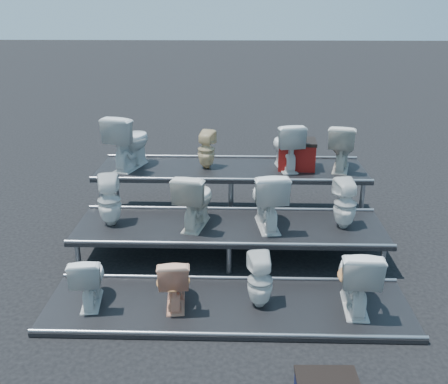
{
  "coord_description": "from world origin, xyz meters",
  "views": [
    {
      "loc": [
        0.1,
        -6.21,
        3.35
      ],
      "look_at": [
        -0.08,
        0.1,
        0.91
      ],
      "focal_mm": 40.0,
      "sensor_mm": 36.0,
      "label": 1
    }
  ],
  "objects_px": {
    "red_crate": "(296,156)",
    "toilet_4": "(109,201)",
    "toilet_7": "(345,204)",
    "toilet_0": "(89,278)",
    "toilet_3": "(357,276)",
    "toilet_6": "(268,198)",
    "toilet_8": "(129,141)",
    "toilet_9": "(206,150)",
    "toilet_2": "(260,281)",
    "toilet_11": "(342,147)",
    "toilet_1": "(174,280)",
    "toilet_5": "(195,199)",
    "toilet_10": "(286,146)"
  },
  "relations": [
    {
      "from": "toilet_8",
      "to": "toilet_9",
      "type": "height_order",
      "value": "toilet_8"
    },
    {
      "from": "toilet_0",
      "to": "toilet_3",
      "type": "relative_size",
      "value": 0.8
    },
    {
      "from": "toilet_0",
      "to": "toilet_11",
      "type": "bearing_deg",
      "value": -149.29
    },
    {
      "from": "toilet_8",
      "to": "toilet_2",
      "type": "bearing_deg",
      "value": 145.58
    },
    {
      "from": "toilet_2",
      "to": "toilet_1",
      "type": "bearing_deg",
      "value": -9.17
    },
    {
      "from": "toilet_1",
      "to": "toilet_3",
      "type": "bearing_deg",
      "value": 174.44
    },
    {
      "from": "toilet_6",
      "to": "toilet_10",
      "type": "distance_m",
      "value": 1.4
    },
    {
      "from": "toilet_3",
      "to": "toilet_11",
      "type": "bearing_deg",
      "value": -92.34
    },
    {
      "from": "toilet_0",
      "to": "toilet_11",
      "type": "height_order",
      "value": "toilet_11"
    },
    {
      "from": "toilet_2",
      "to": "toilet_9",
      "type": "bearing_deg",
      "value": -82.87
    },
    {
      "from": "toilet_4",
      "to": "toilet_6",
      "type": "bearing_deg",
      "value": 168.25
    },
    {
      "from": "toilet_7",
      "to": "toilet_9",
      "type": "distance_m",
      "value": 2.36
    },
    {
      "from": "toilet_1",
      "to": "toilet_2",
      "type": "bearing_deg",
      "value": 174.44
    },
    {
      "from": "toilet_5",
      "to": "toilet_10",
      "type": "relative_size",
      "value": 1.04
    },
    {
      "from": "toilet_4",
      "to": "toilet_1",
      "type": "bearing_deg",
      "value": 116.6
    },
    {
      "from": "toilet_1",
      "to": "toilet_11",
      "type": "height_order",
      "value": "toilet_11"
    },
    {
      "from": "toilet_8",
      "to": "toilet_10",
      "type": "xyz_separation_m",
      "value": [
        2.46,
        0.0,
        -0.06
      ]
    },
    {
      "from": "toilet_5",
      "to": "toilet_7",
      "type": "height_order",
      "value": "toilet_5"
    },
    {
      "from": "toilet_1",
      "to": "toilet_10",
      "type": "distance_m",
      "value": 3.1
    },
    {
      "from": "toilet_5",
      "to": "toilet_10",
      "type": "distance_m",
      "value": 1.9
    },
    {
      "from": "toilet_0",
      "to": "toilet_4",
      "type": "height_order",
      "value": "toilet_4"
    },
    {
      "from": "toilet_0",
      "to": "toilet_9",
      "type": "xyz_separation_m",
      "value": [
        1.19,
        2.6,
        0.78
      ]
    },
    {
      "from": "toilet_9",
      "to": "toilet_10",
      "type": "height_order",
      "value": "toilet_10"
    },
    {
      "from": "toilet_6",
      "to": "toilet_10",
      "type": "xyz_separation_m",
      "value": [
        0.35,
        1.3,
        0.37
      ]
    },
    {
      "from": "toilet_6",
      "to": "toilet_1",
      "type": "bearing_deg",
      "value": 42.0
    },
    {
      "from": "toilet_8",
      "to": "toilet_10",
      "type": "bearing_deg",
      "value": -161.57
    },
    {
      "from": "toilet_7",
      "to": "toilet_11",
      "type": "height_order",
      "value": "toilet_11"
    },
    {
      "from": "toilet_1",
      "to": "toilet_9",
      "type": "distance_m",
      "value": 2.72
    },
    {
      "from": "toilet_3",
      "to": "toilet_0",
      "type": "bearing_deg",
      "value": 3.51
    },
    {
      "from": "toilet_7",
      "to": "toilet_8",
      "type": "distance_m",
      "value": 3.44
    },
    {
      "from": "toilet_4",
      "to": "toilet_7",
      "type": "xyz_separation_m",
      "value": [
        3.18,
        0.0,
        -0.01
      ]
    },
    {
      "from": "toilet_4",
      "to": "toilet_2",
      "type": "bearing_deg",
      "value": 135.25
    },
    {
      "from": "toilet_5",
      "to": "toilet_3",
      "type": "bearing_deg",
      "value": 158.4
    },
    {
      "from": "toilet_3",
      "to": "toilet_6",
      "type": "xyz_separation_m",
      "value": [
        -0.94,
        1.3,
        0.41
      ]
    },
    {
      "from": "toilet_3",
      "to": "toilet_8",
      "type": "xyz_separation_m",
      "value": [
        -3.05,
        2.6,
        0.83
      ]
    },
    {
      "from": "toilet_9",
      "to": "toilet_11",
      "type": "distance_m",
      "value": 2.11
    },
    {
      "from": "red_crate",
      "to": "toilet_9",
      "type": "bearing_deg",
      "value": -175.03
    },
    {
      "from": "toilet_0",
      "to": "toilet_2",
      "type": "distance_m",
      "value": 1.95
    },
    {
      "from": "toilet_10",
      "to": "toilet_5",
      "type": "bearing_deg",
      "value": 33.28
    },
    {
      "from": "toilet_11",
      "to": "red_crate",
      "type": "bearing_deg",
      "value": 11.47
    },
    {
      "from": "toilet_1",
      "to": "toilet_6",
      "type": "relative_size",
      "value": 0.79
    },
    {
      "from": "toilet_7",
      "to": "toilet_6",
      "type": "bearing_deg",
      "value": -11.99
    },
    {
      "from": "toilet_0",
      "to": "toilet_5",
      "type": "distance_m",
      "value": 1.78
    },
    {
      "from": "toilet_7",
      "to": "red_crate",
      "type": "distance_m",
      "value": 1.46
    },
    {
      "from": "toilet_1",
      "to": "toilet_5",
      "type": "bearing_deg",
      "value": -101.48
    },
    {
      "from": "toilet_3",
      "to": "red_crate",
      "type": "bearing_deg",
      "value": -77.37
    },
    {
      "from": "red_crate",
      "to": "toilet_4",
      "type": "bearing_deg",
      "value": -149.85
    },
    {
      "from": "toilet_6",
      "to": "red_crate",
      "type": "height_order",
      "value": "toilet_6"
    },
    {
      "from": "toilet_8",
      "to": "toilet_10",
      "type": "distance_m",
      "value": 2.46
    },
    {
      "from": "toilet_8",
      "to": "toilet_1",
      "type": "bearing_deg",
      "value": 129.41
    }
  ]
}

